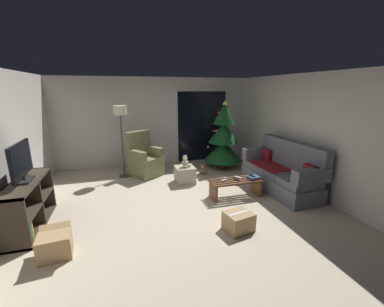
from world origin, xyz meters
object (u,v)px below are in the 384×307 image
book_stack (253,178)px  armchair (145,160)px  remote_silver (224,180)px  floor_lamp (120,117)px  coffee_table (236,185)px  cardboard_box_open_near_shelf (55,246)px  remote_white (238,177)px  cell_phone (252,176)px  couch (282,172)px  ottoman (185,175)px  christmas_tree (224,139)px  television (21,162)px  teddy_bear_cream (185,162)px  cardboard_box_taped_mid_floor (239,221)px  remote_black (236,179)px  teddy_bear_chestnut_by_tree (203,170)px  media_shelf (26,207)px

book_stack → armchair: bearing=136.1°
remote_silver → floor_lamp: 2.93m
coffee_table → book_stack: size_ratio=4.86×
remote_silver → cardboard_box_open_near_shelf: (-2.88, -1.05, -0.22)m
remote_white → cell_phone: 0.29m
couch → ottoman: (-1.94, 1.00, -0.20)m
remote_white → couch: bearing=-35.2°
remote_white → cardboard_box_open_near_shelf: 3.42m
christmas_tree → ottoman: (-1.33, -0.81, -0.64)m
cell_phone → ottoman: bearing=122.7°
remote_silver → cell_phone: bearing=-120.6°
floor_lamp → cardboard_box_open_near_shelf: size_ratio=3.33×
television → cardboard_box_open_near_shelf: television is taller
christmas_tree → armchair: size_ratio=1.67×
floor_lamp → teddy_bear_cream: floor_lamp is taller
coffee_table → television: 3.77m
cardboard_box_taped_mid_floor → couch: bearing=36.1°
remote_white → christmas_tree: bearing=42.5°
coffee_table → remote_black: remote_black is taller
floor_lamp → cardboard_box_open_near_shelf: floor_lamp is taller
floor_lamp → remote_silver: bearing=-44.7°
coffee_table → armchair: (-1.66, 1.88, 0.15)m
cardboard_box_open_near_shelf → cardboard_box_taped_mid_floor: (2.63, -0.11, -0.02)m
floor_lamp → television: size_ratio=2.12×
television → remote_white: bearing=2.8°
ottoman → teddy_bear_chestnut_by_tree: ottoman is taller
armchair → ottoman: armchair is taller
teddy_bear_chestnut_by_tree → television: bearing=-155.6°
christmas_tree → cardboard_box_open_near_shelf: 4.72m
remote_silver → cardboard_box_open_near_shelf: bearing=85.4°
remote_white → television: (-3.77, -0.18, 0.71)m
armchair → remote_silver: bearing=-52.9°
media_shelf → cardboard_box_taped_mid_floor: 3.36m
armchair → teddy_bear_chestnut_by_tree: size_ratio=3.96×
armchair → media_shelf: bearing=-135.3°
cardboard_box_open_near_shelf → television: bearing=120.0°
couch → remote_silver: 1.39m
cell_phone → teddy_bear_cream: 1.58m
book_stack → christmas_tree: size_ratio=0.12×
media_shelf → ottoman: media_shelf is taller
remote_white → teddy_bear_cream: size_ratio=0.55×
remote_white → armchair: bearing=100.5°
media_shelf → cardboard_box_taped_mid_floor: size_ratio=2.93×
media_shelf → cardboard_box_taped_mid_floor: bearing=-17.2°
remote_white → cardboard_box_taped_mid_floor: bearing=-149.7°
floor_lamp → remote_white: bearing=-39.0°
cardboard_box_open_near_shelf → media_shelf: bearing=123.2°
remote_silver → teddy_bear_chestnut_by_tree: remote_silver is taller
book_stack → cardboard_box_open_near_shelf: (-3.50, -0.97, -0.24)m
remote_silver → cardboard_box_taped_mid_floor: size_ratio=0.33×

